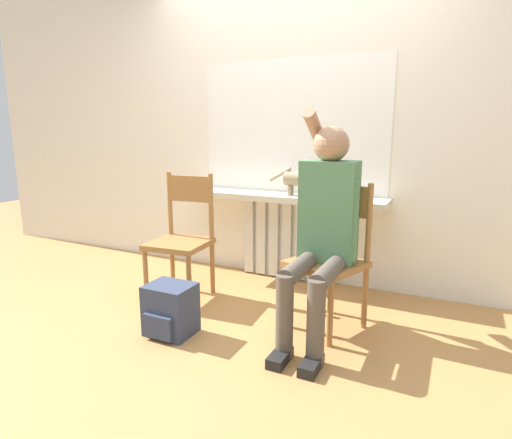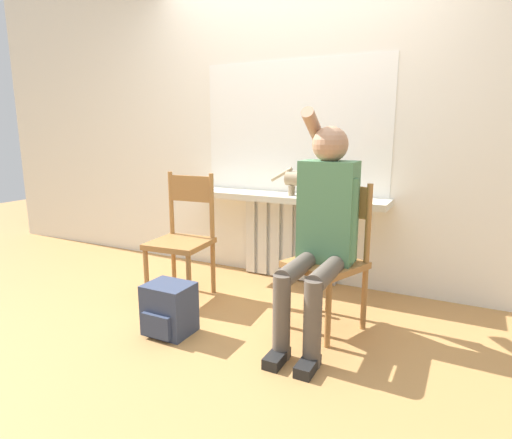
{
  "view_description": "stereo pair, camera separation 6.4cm",
  "coord_description": "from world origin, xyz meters",
  "px_view_note": "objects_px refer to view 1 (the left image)",
  "views": [
    {
      "loc": [
        1.29,
        -2.15,
        1.26
      ],
      "look_at": [
        0.0,
        0.52,
        0.64
      ],
      "focal_mm": 30.0,
      "sensor_mm": 36.0,
      "label": 1
    },
    {
      "loc": [
        1.34,
        -2.12,
        1.26
      ],
      "look_at": [
        0.0,
        0.52,
        0.64
      ],
      "focal_mm": 30.0,
      "sensor_mm": 36.0,
      "label": 2
    }
  ],
  "objects_px": {
    "chair_left": "(182,236)",
    "chair_right": "(331,256)",
    "person": "(324,223)",
    "backpack": "(170,310)",
    "cat": "(305,179)"
  },
  "relations": [
    {
      "from": "chair_left",
      "to": "chair_right",
      "type": "relative_size",
      "value": 1.0
    },
    {
      "from": "backpack",
      "to": "person",
      "type": "bearing_deg",
      "value": 26.76
    },
    {
      "from": "chair_left",
      "to": "person",
      "type": "distance_m",
      "value": 1.16
    },
    {
      "from": "cat",
      "to": "backpack",
      "type": "height_order",
      "value": "cat"
    },
    {
      "from": "chair_left",
      "to": "person",
      "type": "bearing_deg",
      "value": -11.08
    },
    {
      "from": "person",
      "to": "backpack",
      "type": "distance_m",
      "value": 1.09
    },
    {
      "from": "person",
      "to": "cat",
      "type": "relative_size",
      "value": 2.82
    },
    {
      "from": "cat",
      "to": "chair_right",
      "type": "bearing_deg",
      "value": -56.67
    },
    {
      "from": "chair_right",
      "to": "person",
      "type": "bearing_deg",
      "value": -75.9
    },
    {
      "from": "person",
      "to": "cat",
      "type": "xyz_separation_m",
      "value": [
        -0.38,
        0.73,
        0.17
      ]
    },
    {
      "from": "cat",
      "to": "chair_left",
      "type": "bearing_deg",
      "value": -141.58
    },
    {
      "from": "chair_right",
      "to": "backpack",
      "type": "relative_size",
      "value": 2.94
    },
    {
      "from": "chair_left",
      "to": "cat",
      "type": "xyz_separation_m",
      "value": [
        0.75,
        0.6,
        0.41
      ]
    },
    {
      "from": "chair_left",
      "to": "chair_right",
      "type": "xyz_separation_m",
      "value": [
        1.15,
        -0.0,
        0.0
      ]
    },
    {
      "from": "chair_left",
      "to": "backpack",
      "type": "height_order",
      "value": "chair_left"
    }
  ]
}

